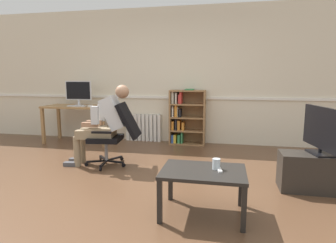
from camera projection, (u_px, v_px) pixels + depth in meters
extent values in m
plane|color=brown|center=(141.00, 190.00, 3.35)|extent=(18.00, 18.00, 0.00)
cube|color=beige|center=(179.00, 76.00, 5.70)|extent=(12.00, 0.10, 2.70)
cube|color=white|center=(178.00, 98.00, 5.71)|extent=(12.00, 0.03, 0.05)
cube|color=#9E7547|center=(43.00, 126.00, 5.63)|extent=(0.06, 0.06, 0.72)
cube|color=#9E7547|center=(103.00, 129.00, 5.37)|extent=(0.06, 0.06, 0.72)
cube|color=#9E7547|center=(114.00, 124.00, 5.91)|extent=(0.06, 0.06, 0.72)
cube|color=#9E7547|center=(59.00, 122.00, 6.16)|extent=(0.06, 0.06, 0.72)
cube|color=#9E7547|center=(79.00, 107.00, 5.71)|extent=(1.37, 0.63, 0.04)
cube|color=silver|center=(79.00, 105.00, 5.77)|extent=(0.18, 0.14, 0.01)
cube|color=silver|center=(79.00, 102.00, 5.78)|extent=(0.04, 0.02, 0.10)
cube|color=silver|center=(78.00, 90.00, 5.74)|extent=(0.57, 0.02, 0.39)
cube|color=black|center=(78.00, 90.00, 5.73)|extent=(0.52, 0.00, 0.35)
cube|color=silver|center=(77.00, 106.00, 5.56)|extent=(0.37, 0.12, 0.02)
cube|color=white|center=(90.00, 106.00, 5.52)|extent=(0.06, 0.10, 0.03)
cube|color=olive|center=(171.00, 117.00, 5.63)|extent=(0.03, 0.28, 1.08)
cube|color=olive|center=(204.00, 118.00, 5.50)|extent=(0.03, 0.28, 1.08)
cube|color=olive|center=(188.00, 117.00, 5.70)|extent=(0.67, 0.02, 1.08)
cube|color=olive|center=(187.00, 143.00, 5.64)|extent=(0.64, 0.28, 0.03)
cube|color=olive|center=(187.00, 131.00, 5.60)|extent=(0.64, 0.28, 0.03)
cube|color=olive|center=(187.00, 118.00, 5.56)|extent=(0.64, 0.28, 0.03)
cube|color=olive|center=(188.00, 104.00, 5.52)|extent=(0.64, 0.28, 0.03)
cube|color=olive|center=(188.00, 91.00, 5.48)|extent=(0.64, 0.28, 0.03)
cube|color=#2D519E|center=(173.00, 139.00, 5.67)|extent=(0.04, 0.19, 0.16)
cube|color=orange|center=(173.00, 125.00, 5.65)|extent=(0.05, 0.19, 0.17)
cube|color=white|center=(173.00, 111.00, 5.61)|extent=(0.03, 0.19, 0.21)
cube|color=beige|center=(173.00, 97.00, 5.55)|extent=(0.04, 0.19, 0.24)
cube|color=gold|center=(175.00, 138.00, 5.66)|extent=(0.05, 0.19, 0.17)
cube|color=black|center=(176.00, 124.00, 5.62)|extent=(0.03, 0.19, 0.22)
cube|color=orange|center=(177.00, 111.00, 5.58)|extent=(0.05, 0.19, 0.23)
cube|color=beige|center=(176.00, 98.00, 5.54)|extent=(0.03, 0.19, 0.21)
cube|color=#38844C|center=(179.00, 139.00, 5.65)|extent=(0.05, 0.19, 0.16)
cube|color=orange|center=(179.00, 125.00, 5.63)|extent=(0.05, 0.19, 0.19)
cube|color=beige|center=(178.00, 112.00, 5.60)|extent=(0.03, 0.19, 0.20)
cube|color=red|center=(180.00, 99.00, 5.52)|extent=(0.03, 0.19, 0.17)
cube|color=#38844C|center=(182.00, 137.00, 5.64)|extent=(0.03, 0.19, 0.22)
cube|color=orange|center=(183.00, 126.00, 5.60)|extent=(0.04, 0.19, 0.15)
cube|color=black|center=(180.00, 113.00, 5.56)|extent=(0.03, 0.19, 0.15)
cube|color=red|center=(181.00, 98.00, 5.51)|extent=(0.04, 0.19, 0.23)
cube|color=#38844C|center=(190.00, 89.00, 5.48)|extent=(0.16, 0.22, 0.02)
cube|color=white|center=(128.00, 127.00, 5.97)|extent=(0.06, 0.08, 0.56)
cube|color=white|center=(132.00, 127.00, 5.96)|extent=(0.06, 0.08, 0.56)
cube|color=white|center=(136.00, 127.00, 5.94)|extent=(0.06, 0.08, 0.56)
cube|color=white|center=(140.00, 127.00, 5.92)|extent=(0.06, 0.08, 0.56)
cube|color=white|center=(144.00, 128.00, 5.91)|extent=(0.06, 0.08, 0.56)
cube|color=white|center=(147.00, 128.00, 5.89)|extent=(0.06, 0.08, 0.56)
cube|color=white|center=(151.00, 128.00, 5.87)|extent=(0.06, 0.08, 0.56)
cube|color=white|center=(155.00, 128.00, 5.86)|extent=(0.06, 0.08, 0.56)
cube|color=white|center=(159.00, 128.00, 5.84)|extent=(0.06, 0.08, 0.56)
cube|color=black|center=(104.00, 163.00, 4.16)|extent=(0.07, 0.30, 0.02)
cylinder|color=black|center=(101.00, 169.00, 4.02)|extent=(0.03, 0.06, 0.06)
cube|color=black|center=(115.00, 162.00, 4.25)|extent=(0.30, 0.09, 0.02)
cylinder|color=black|center=(124.00, 165.00, 4.20)|extent=(0.06, 0.03, 0.06)
cube|color=black|center=(114.00, 158.00, 4.42)|extent=(0.18, 0.28, 0.02)
cylinder|color=black|center=(122.00, 159.00, 4.54)|extent=(0.05, 0.06, 0.06)
cube|color=black|center=(103.00, 158.00, 4.44)|extent=(0.23, 0.24, 0.02)
cylinder|color=black|center=(100.00, 158.00, 4.57)|extent=(0.05, 0.06, 0.06)
cube|color=black|center=(97.00, 161.00, 4.28)|extent=(0.29, 0.16, 0.02)
cylinder|color=black|center=(86.00, 164.00, 4.25)|extent=(0.06, 0.04, 0.06)
cylinder|color=gray|center=(106.00, 150.00, 4.29)|extent=(0.05, 0.05, 0.30)
cube|color=black|center=(106.00, 139.00, 4.26)|extent=(0.51, 0.51, 0.07)
cube|color=black|center=(129.00, 120.00, 4.18)|extent=(0.36, 0.47, 0.52)
cube|color=black|center=(112.00, 126.00, 4.49)|extent=(0.28, 0.08, 0.03)
cube|color=black|center=(101.00, 132.00, 3.98)|extent=(0.28, 0.08, 0.03)
cube|color=#937F60|center=(106.00, 132.00, 4.24)|extent=(0.30, 0.37, 0.14)
cube|color=silver|center=(114.00, 113.00, 4.18)|extent=(0.41, 0.38, 0.52)
sphere|color=#A87A5B|center=(122.00, 92.00, 4.13)|extent=(0.20, 0.20, 0.20)
cube|color=white|center=(87.00, 125.00, 4.25)|extent=(0.15, 0.05, 0.02)
cube|color=#937F60|center=(94.00, 132.00, 4.36)|extent=(0.43, 0.18, 0.13)
cylinder|color=#937F60|center=(82.00, 148.00, 4.42)|extent=(0.10, 0.10, 0.46)
cube|color=#4C4C51|center=(77.00, 160.00, 4.45)|extent=(0.23, 0.12, 0.06)
cube|color=#937F60|center=(90.00, 135.00, 4.16)|extent=(0.43, 0.18, 0.13)
cylinder|color=#937F60|center=(77.00, 151.00, 4.22)|extent=(0.10, 0.10, 0.46)
cube|color=#4C4C51|center=(71.00, 164.00, 4.26)|extent=(0.23, 0.12, 0.06)
cube|color=silver|center=(102.00, 113.00, 4.36)|extent=(0.11, 0.09, 0.26)
cube|color=#A87A5B|center=(94.00, 123.00, 4.33)|extent=(0.25, 0.10, 0.07)
cube|color=silver|center=(95.00, 115.00, 4.05)|extent=(0.11, 0.09, 0.26)
cube|color=#A87A5B|center=(90.00, 125.00, 4.14)|extent=(0.25, 0.10, 0.07)
cube|color=#2D2823|center=(318.00, 173.00, 3.30)|extent=(0.86, 0.37, 0.44)
cube|color=black|center=(320.00, 153.00, 3.26)|extent=(0.26, 0.35, 0.02)
cylinder|color=black|center=(320.00, 150.00, 3.26)|extent=(0.04, 0.04, 0.05)
cube|color=black|center=(322.00, 128.00, 3.22)|extent=(0.19, 0.78, 0.48)
cube|color=#9EBCF4|center=(324.00, 128.00, 3.21)|extent=(0.14, 0.73, 0.44)
cube|color=black|center=(160.00, 202.00, 2.56)|extent=(0.04, 0.04, 0.42)
cube|color=black|center=(244.00, 209.00, 2.41)|extent=(0.04, 0.04, 0.42)
cube|color=black|center=(241.00, 187.00, 2.91)|extent=(0.04, 0.04, 0.42)
cube|color=black|center=(171.00, 181.00, 3.06)|extent=(0.04, 0.04, 0.42)
cube|color=black|center=(203.00, 172.00, 2.70)|extent=(0.80, 0.58, 0.03)
cylinder|color=silver|center=(216.00, 164.00, 2.71)|extent=(0.08, 0.08, 0.10)
cube|color=white|center=(219.00, 170.00, 2.68)|extent=(0.06, 0.15, 0.02)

